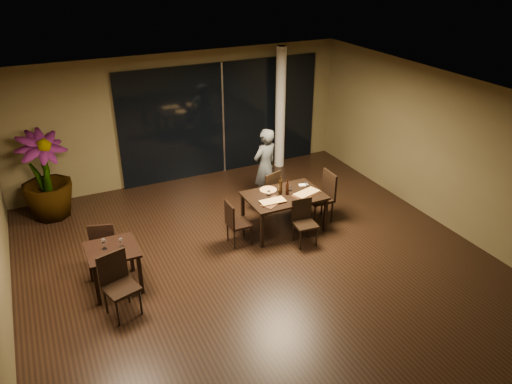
{
  "coord_description": "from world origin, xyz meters",
  "views": [
    {
      "loc": [
        -3.18,
        -6.76,
        5.12
      ],
      "look_at": [
        0.3,
        0.6,
        1.05
      ],
      "focal_mm": 35.0,
      "sensor_mm": 36.0,
      "label": 1
    }
  ],
  "objects_px": {
    "chair_main_near": "(304,219)",
    "bottle_a": "(280,188)",
    "bottle_c": "(280,184)",
    "chair_main_far": "(269,189)",
    "chair_side_far": "(104,242)",
    "potted_plant": "(45,176)",
    "chair_main_right": "(323,194)",
    "main_table": "(284,198)",
    "bottle_b": "(287,187)",
    "chair_main_left": "(235,221)",
    "side_table": "(113,255)",
    "chair_side_near": "(118,281)",
    "diner": "(265,167)"
  },
  "relations": [
    {
      "from": "chair_main_near",
      "to": "bottle_a",
      "type": "distance_m",
      "value": 0.78
    },
    {
      "from": "bottle_a",
      "to": "chair_main_near",
      "type": "bearing_deg",
      "value": -76.37
    },
    {
      "from": "bottle_c",
      "to": "chair_main_near",
      "type": "bearing_deg",
      "value": -81.16
    },
    {
      "from": "chair_main_far",
      "to": "chair_side_far",
      "type": "relative_size",
      "value": 1.02
    },
    {
      "from": "potted_plant",
      "to": "chair_main_near",
      "type": "bearing_deg",
      "value": -36.38
    },
    {
      "from": "chair_main_near",
      "to": "bottle_c",
      "type": "bearing_deg",
      "value": 103.76
    },
    {
      "from": "potted_plant",
      "to": "bottle_a",
      "type": "bearing_deg",
      "value": -31.22
    },
    {
      "from": "chair_main_right",
      "to": "main_table",
      "type": "bearing_deg",
      "value": -89.18
    },
    {
      "from": "chair_main_near",
      "to": "bottle_a",
      "type": "bearing_deg",
      "value": 108.55
    },
    {
      "from": "chair_main_right",
      "to": "bottle_a",
      "type": "bearing_deg",
      "value": -92.25
    },
    {
      "from": "chair_main_near",
      "to": "chair_side_far",
      "type": "height_order",
      "value": "chair_side_far"
    },
    {
      "from": "bottle_b",
      "to": "bottle_c",
      "type": "bearing_deg",
      "value": 118.15
    },
    {
      "from": "chair_main_far",
      "to": "bottle_b",
      "type": "height_order",
      "value": "bottle_b"
    },
    {
      "from": "chair_main_left",
      "to": "bottle_b",
      "type": "distance_m",
      "value": 1.23
    },
    {
      "from": "side_table",
      "to": "chair_side_near",
      "type": "xyz_separation_m",
      "value": [
        -0.05,
        -0.64,
        -0.06
      ]
    },
    {
      "from": "potted_plant",
      "to": "bottle_b",
      "type": "xyz_separation_m",
      "value": [
        4.19,
        -2.53,
        -0.01
      ]
    },
    {
      "from": "chair_main_far",
      "to": "diner",
      "type": "height_order",
      "value": "diner"
    },
    {
      "from": "main_table",
      "to": "potted_plant",
      "type": "xyz_separation_m",
      "value": [
        -4.13,
        2.52,
        0.24
      ]
    },
    {
      "from": "main_table",
      "to": "chair_side_far",
      "type": "height_order",
      "value": "chair_side_far"
    },
    {
      "from": "side_table",
      "to": "bottle_b",
      "type": "bearing_deg",
      "value": 8.08
    },
    {
      "from": "diner",
      "to": "bottle_c",
      "type": "relative_size",
      "value": 5.0
    },
    {
      "from": "chair_side_far",
      "to": "diner",
      "type": "distance_m",
      "value": 3.76
    },
    {
      "from": "chair_main_right",
      "to": "bottle_a",
      "type": "distance_m",
      "value": 1.0
    },
    {
      "from": "side_table",
      "to": "chair_main_near",
      "type": "relative_size",
      "value": 0.92
    },
    {
      "from": "potted_plant",
      "to": "bottle_c",
      "type": "height_order",
      "value": "potted_plant"
    },
    {
      "from": "main_table",
      "to": "chair_side_near",
      "type": "xyz_separation_m",
      "value": [
        -3.45,
        -1.14,
        -0.11
      ]
    },
    {
      "from": "chair_side_near",
      "to": "diner",
      "type": "xyz_separation_m",
      "value": [
        3.62,
        2.31,
        0.29
      ]
    },
    {
      "from": "chair_main_left",
      "to": "bottle_b",
      "type": "xyz_separation_m",
      "value": [
        1.16,
        0.12,
        0.41
      ]
    },
    {
      "from": "chair_main_right",
      "to": "diner",
      "type": "xyz_separation_m",
      "value": [
        -0.74,
        1.19,
        0.27
      ]
    },
    {
      "from": "side_table",
      "to": "chair_side_far",
      "type": "height_order",
      "value": "chair_side_far"
    },
    {
      "from": "side_table",
      "to": "bottle_b",
      "type": "xyz_separation_m",
      "value": [
        3.46,
        0.49,
        0.28
      ]
    },
    {
      "from": "chair_main_far",
      "to": "chair_main_right",
      "type": "distance_m",
      "value": 1.14
    },
    {
      "from": "diner",
      "to": "bottle_c",
      "type": "bearing_deg",
      "value": 62.35
    },
    {
      "from": "chair_main_left",
      "to": "bottle_b",
      "type": "relative_size",
      "value": 2.87
    },
    {
      "from": "side_table",
      "to": "chair_main_far",
      "type": "xyz_separation_m",
      "value": [
        3.45,
        1.24,
        -0.1
      ]
    },
    {
      "from": "side_table",
      "to": "diner",
      "type": "bearing_deg",
      "value": 25.14
    },
    {
      "from": "chair_side_near",
      "to": "bottle_b",
      "type": "relative_size",
      "value": 3.27
    },
    {
      "from": "chair_main_left",
      "to": "bottle_c",
      "type": "xyz_separation_m",
      "value": [
        1.08,
        0.26,
        0.43
      ]
    },
    {
      "from": "chair_side_far",
      "to": "chair_main_near",
      "type": "bearing_deg",
      "value": -174.78
    },
    {
      "from": "side_table",
      "to": "chair_main_left",
      "type": "xyz_separation_m",
      "value": [
        2.3,
        0.38,
        -0.13
      ]
    },
    {
      "from": "chair_main_left",
      "to": "diner",
      "type": "xyz_separation_m",
      "value": [
        1.26,
        1.29,
        0.35
      ]
    },
    {
      "from": "chair_main_right",
      "to": "chair_side_near",
      "type": "distance_m",
      "value": 4.5
    },
    {
      "from": "chair_side_near",
      "to": "bottle_a",
      "type": "xyz_separation_m",
      "value": [
        3.4,
        1.19,
        0.32
      ]
    },
    {
      "from": "diner",
      "to": "chair_main_right",
      "type": "bearing_deg",
      "value": 103.82
    },
    {
      "from": "diner",
      "to": "bottle_a",
      "type": "relative_size",
      "value": 6.37
    },
    {
      "from": "side_table",
      "to": "chair_side_far",
      "type": "relative_size",
      "value": 0.87
    },
    {
      "from": "chair_main_near",
      "to": "side_table",
      "type": "bearing_deg",
      "value": -176.64
    },
    {
      "from": "bottle_a",
      "to": "bottle_b",
      "type": "bearing_deg",
      "value": -26.5
    },
    {
      "from": "chair_main_right",
      "to": "potted_plant",
      "type": "xyz_separation_m",
      "value": [
        -5.03,
        2.54,
        0.33
      ]
    },
    {
      "from": "main_table",
      "to": "bottle_c",
      "type": "height_order",
      "value": "bottle_c"
    }
  ]
}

